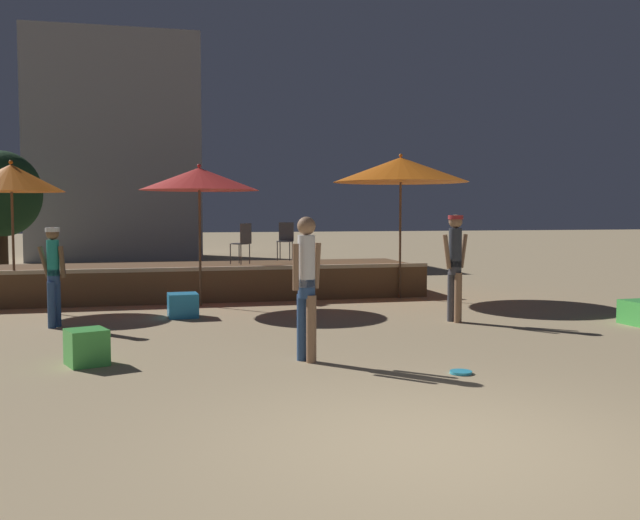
# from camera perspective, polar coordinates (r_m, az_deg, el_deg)

# --- Properties ---
(ground_plane) EXTENTS (120.00, 120.00, 0.00)m
(ground_plane) POSITION_cam_1_polar(r_m,az_deg,el_deg) (6.13, 9.68, -14.49)
(ground_plane) COLOR tan
(wooden_deck) EXTENTS (9.83, 2.95, 0.76)m
(wooden_deck) POSITION_cam_1_polar(r_m,az_deg,el_deg) (16.55, -9.41, -1.63)
(wooden_deck) COLOR brown
(wooden_deck) RESTS_ON ground
(patio_umbrella_0) EXTENTS (2.41, 2.41, 2.89)m
(patio_umbrella_0) POSITION_cam_1_polar(r_m,az_deg,el_deg) (14.66, -9.64, 6.39)
(patio_umbrella_0) COLOR brown
(patio_umbrella_0) RESTS_ON ground
(patio_umbrella_1) EXTENTS (2.02, 2.02, 2.93)m
(patio_umbrella_1) POSITION_cam_1_polar(r_m,az_deg,el_deg) (15.27, -23.47, 6.03)
(patio_umbrella_1) COLOR brown
(patio_umbrella_1) RESTS_ON ground
(patio_umbrella_2) EXTENTS (2.98, 2.98, 3.19)m
(patio_umbrella_2) POSITION_cam_1_polar(r_m,az_deg,el_deg) (15.88, 6.47, 7.18)
(patio_umbrella_2) COLOR brown
(patio_umbrella_2) RESTS_ON ground
(cube_seat_1) EXTENTS (0.60, 0.60, 0.45)m
(cube_seat_1) POSITION_cam_1_polar(r_m,az_deg,el_deg) (9.47, -18.16, -6.64)
(cube_seat_1) COLOR #4CC651
(cube_seat_1) RESTS_ON ground
(cube_seat_2) EXTENTS (0.55, 0.55, 0.44)m
(cube_seat_2) POSITION_cam_1_polar(r_m,az_deg,el_deg) (13.24, -10.92, -3.58)
(cube_seat_2) COLOR #2D9EDB
(cube_seat_2) RESTS_ON ground
(person_0) EXTENTS (0.45, 0.30, 1.86)m
(person_0) POSITION_cam_1_polar(r_m,az_deg,el_deg) (9.10, -1.09, -1.69)
(person_0) COLOR #2D4C7F
(person_0) RESTS_ON ground
(person_2) EXTENTS (0.54, 0.31, 1.87)m
(person_2) POSITION_cam_1_polar(r_m,az_deg,el_deg) (12.58, 10.75, 0.01)
(person_2) COLOR #3F3F47
(person_2) RESTS_ON ground
(person_3) EXTENTS (0.49, 0.29, 1.67)m
(person_3) POSITION_cam_1_polar(r_m,az_deg,el_deg) (12.60, -20.55, -0.89)
(person_3) COLOR #2D4C7F
(person_3) RESTS_ON ground
(bistro_chair_0) EXTENTS (0.48, 0.48, 0.90)m
(bistro_chair_0) POSITION_cam_1_polar(r_m,az_deg,el_deg) (15.77, -6.17, 1.64)
(bistro_chair_0) COLOR #47474C
(bistro_chair_0) RESTS_ON wooden_deck
(bistro_chair_1) EXTENTS (0.45, 0.45, 0.90)m
(bistro_chair_1) POSITION_cam_1_polar(r_m,az_deg,el_deg) (17.04, -2.77, 1.83)
(bistro_chair_1) COLOR #47474C
(bistro_chair_1) RESTS_ON wooden_deck
(frisbee_disc) EXTENTS (0.27, 0.27, 0.03)m
(frisbee_disc) POSITION_cam_1_polar(r_m,az_deg,el_deg) (8.74, 11.21, -8.80)
(frisbee_disc) COLOR #33B2D8
(frisbee_disc) RESTS_ON ground
(background_tree_2) EXTENTS (2.32, 2.32, 3.73)m
(background_tree_2) POSITION_cam_1_polar(r_m,az_deg,el_deg) (23.26, -24.12, 4.83)
(background_tree_2) COLOR #3D2B1C
(background_tree_2) RESTS_ON ground
(distant_building) EXTENTS (6.58, 3.93, 8.84)m
(distant_building) POSITION_cam_1_polar(r_m,az_deg,el_deg) (30.19, -16.02, 8.51)
(distant_building) COLOR gray
(distant_building) RESTS_ON ground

